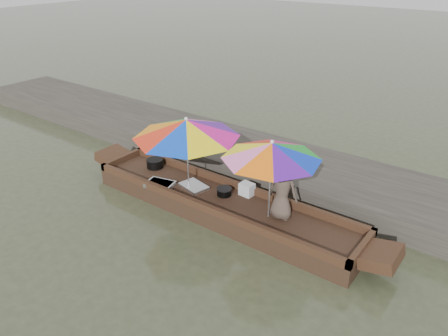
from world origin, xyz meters
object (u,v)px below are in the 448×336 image
Objects in this scene: cooking_pot at (155,163)px; umbrella_bow at (187,153)px; boat_hull at (221,206)px; vendor at (283,190)px; tray_crayfish at (160,184)px; charcoal_grill at (224,192)px; tray_scallop at (194,186)px; supply_bag at (247,189)px; umbrella_stern at (270,180)px.

umbrella_bow is (1.23, -0.24, 0.68)m from cooking_pot.
boat_hull is 5.16× the size of vendor.
umbrella_bow reaches higher than tray_crayfish.
charcoal_grill is (1.31, 0.51, 0.02)m from tray_crayfish.
cooking_pot is 2.05m from charcoal_grill.
tray_crayfish is 0.27× the size of umbrella_bow.
charcoal_grill is at bearing -2.36° from cooking_pot.
supply_bag is at bearing 21.01° from tray_scallop.
vendor is (2.67, 0.47, 0.53)m from tray_crayfish.
tray_scallop is at bearing 31.96° from tray_crayfish.
charcoal_grill is 0.17× the size of umbrella_stern.
umbrella_bow reaches higher than charcoal_grill.
tray_crayfish is at bearing -154.77° from supply_bag.
cooking_pot is at bearing 175.66° from umbrella_stern.
tray_scallop is at bearing 177.68° from boat_hull.
boat_hull is 10.10× the size of tray_scallop.
supply_bag is at bearing 150.64° from umbrella_stern.
umbrella_stern is at bearing 0.00° from boat_hull.
charcoal_grill is at bearing 21.19° from tray_crayfish.
vendor is at bearing -1.51° from charcoal_grill.
vendor reaches higher than boat_hull.
umbrella_stern is (1.11, 0.00, 0.95)m from boat_hull.
supply_bag is 0.13× the size of umbrella_bow.
tray_scallop is (1.35, -0.21, -0.07)m from cooking_pot.
supply_bag is 1.42m from umbrella_bow.
cooking_pot is at bearing -4.89° from vendor.
tray_crayfish is at bearing -148.04° from tray_scallop.
umbrella_stern reaches higher than tray_scallop.
umbrella_bow is at bearing 180.00° from umbrella_stern.
umbrella_bow is at bearing -159.59° from supply_bag.
cooking_pot is 1.36m from tray_scallop.
tray_crayfish is (-1.35, -0.35, 0.22)m from boat_hull.
umbrella_stern reaches higher than vendor.
supply_bag is at bearing 53.35° from boat_hull.
vendor is at bearing -2.03° from cooking_pot.
umbrella_bow is 1.97m from umbrella_stern.
umbrella_stern is (0.78, -0.44, 0.65)m from supply_bag.
tray_crayfish is 2.10× the size of supply_bag.
tray_crayfish is 2.59m from umbrella_stern.
umbrella_stern is at bearing -0.93° from tray_scallop.
umbrella_stern is at bearing 28.34° from vendor.
umbrella_stern is (1.85, -0.03, 0.74)m from tray_scallop.
umbrella_stern reaches higher than tray_crayfish.
supply_bag is 0.16× the size of umbrella_stern.
tray_scallop is at bearing -158.99° from supply_bag.
vendor is at bearing -17.91° from supply_bag.
charcoal_grill is 1.44m from vendor.
boat_hull is at bearing -76.26° from charcoal_grill.
charcoal_grill is (2.05, -0.08, -0.03)m from cooking_pot.
tray_crayfish is 1.00× the size of tray_scallop.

